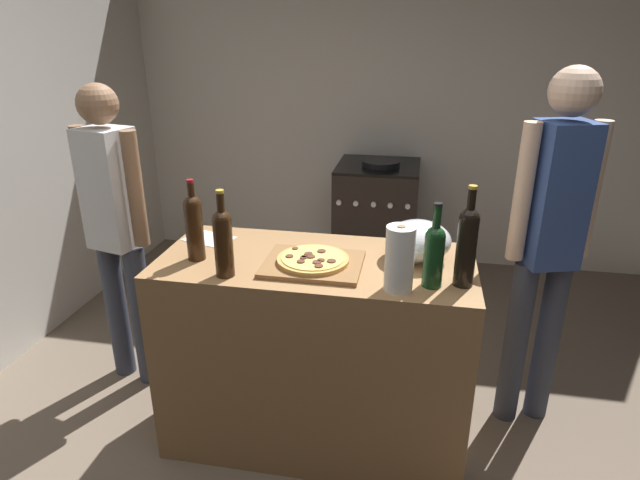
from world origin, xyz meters
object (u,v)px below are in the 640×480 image
(paper_towel_roll, at_px, (400,259))
(wine_bottle_amber, at_px, (194,224))
(wine_bottle_clear, at_px, (467,243))
(wine_bottle_green, at_px, (223,240))
(mixing_bowl, at_px, (418,240))
(person_in_stripes, at_px, (115,222))
(wine_bottle_dark, at_px, (434,253))
(person_in_red, at_px, (550,234))
(pizza, at_px, (313,259))
(stove, at_px, (376,220))

(paper_towel_roll, height_order, wine_bottle_amber, wine_bottle_amber)
(wine_bottle_clear, distance_m, wine_bottle_green, 0.92)
(mixing_bowl, relative_size, person_in_stripes, 0.17)
(wine_bottle_clear, bearing_deg, wine_bottle_dark, -165.40)
(wine_bottle_green, relative_size, person_in_red, 0.21)
(mixing_bowl, relative_size, wine_bottle_dark, 0.82)
(paper_towel_roll, bearing_deg, pizza, 158.10)
(mixing_bowl, distance_m, wine_bottle_green, 0.81)
(wine_bottle_clear, xyz_separation_m, wine_bottle_amber, (-1.09, 0.04, -0.02))
(pizza, bearing_deg, wine_bottle_dark, -10.35)
(person_in_red, bearing_deg, mixing_bowl, -158.36)
(pizza, relative_size, person_in_red, 0.17)
(person_in_stripes, bearing_deg, wine_bottle_green, -32.11)
(wine_bottle_dark, bearing_deg, wine_bottle_amber, 175.76)
(wine_bottle_amber, height_order, wine_bottle_dark, wine_bottle_amber)
(pizza, distance_m, wine_bottle_amber, 0.51)
(mixing_bowl, bearing_deg, paper_towel_roll, -102.41)
(wine_bottle_clear, height_order, stove, wine_bottle_clear)
(paper_towel_roll, relative_size, wine_bottle_clear, 0.65)
(wine_bottle_clear, bearing_deg, paper_towel_roll, -160.48)
(mixing_bowl, height_order, wine_bottle_amber, wine_bottle_amber)
(stove, bearing_deg, wine_bottle_green, -101.71)
(paper_towel_roll, distance_m, wine_bottle_amber, 0.86)
(person_in_stripes, bearing_deg, wine_bottle_clear, -12.93)
(wine_bottle_green, bearing_deg, stove, 78.29)
(wine_bottle_amber, distance_m, wine_bottle_dark, 0.98)
(wine_bottle_amber, xyz_separation_m, person_in_stripes, (-0.58, 0.34, -0.15))
(mixing_bowl, bearing_deg, pizza, -159.31)
(pizza, xyz_separation_m, stove, (0.10, 1.91, -0.50))
(wine_bottle_amber, distance_m, wine_bottle_green, 0.22)
(mixing_bowl, distance_m, paper_towel_roll, 0.31)
(paper_towel_roll, relative_size, wine_bottle_dark, 0.77)
(person_in_stripes, distance_m, person_in_red, 2.07)
(stove, relative_size, person_in_stripes, 0.58)
(pizza, distance_m, person_in_stripes, 1.13)
(wine_bottle_amber, xyz_separation_m, wine_bottle_dark, (0.98, -0.07, -0.02))
(stove, bearing_deg, paper_towel_roll, -83.04)
(paper_towel_roll, distance_m, stove, 2.15)
(wine_bottle_amber, xyz_separation_m, wine_bottle_green, (0.18, -0.13, -0.00))
(wine_bottle_green, height_order, person_in_stripes, person_in_stripes)
(wine_bottle_clear, bearing_deg, wine_bottle_green, -174.43)
(wine_bottle_amber, xyz_separation_m, person_in_red, (1.49, 0.40, -0.09))
(paper_towel_roll, xyz_separation_m, person_in_red, (0.63, 0.53, -0.06))
(paper_towel_roll, distance_m, wine_bottle_green, 0.68)
(person_in_stripes, xyz_separation_m, person_in_red, (2.07, 0.06, 0.06))
(mixing_bowl, distance_m, wine_bottle_dark, 0.26)
(pizza, height_order, wine_bottle_dark, wine_bottle_dark)
(mixing_bowl, distance_m, person_in_red, 0.61)
(wine_bottle_green, height_order, wine_bottle_dark, wine_bottle_green)
(person_in_red, bearing_deg, wine_bottle_green, -157.99)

